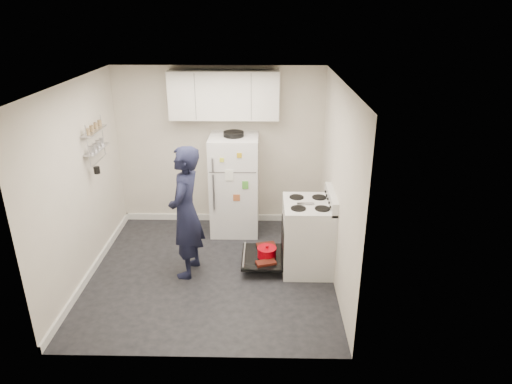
{
  "coord_description": "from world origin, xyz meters",
  "views": [
    {
      "loc": [
        0.7,
        -5.23,
        3.32
      ],
      "look_at": [
        0.59,
        0.27,
        1.05
      ],
      "focal_mm": 32.0,
      "sensor_mm": 36.0,
      "label": 1
    }
  ],
  "objects_px": {
    "electric_range": "(307,236)",
    "refrigerator": "(235,184)",
    "person": "(186,213)",
    "open_oven_door": "(264,255)"
  },
  "relations": [
    {
      "from": "electric_range",
      "to": "refrigerator",
      "type": "height_order",
      "value": "refrigerator"
    },
    {
      "from": "open_oven_door",
      "to": "refrigerator",
      "type": "bearing_deg",
      "value": 112.52
    },
    {
      "from": "electric_range",
      "to": "person",
      "type": "relative_size",
      "value": 0.63
    },
    {
      "from": "open_oven_door",
      "to": "refrigerator",
      "type": "distance_m",
      "value": 1.33
    },
    {
      "from": "refrigerator",
      "to": "person",
      "type": "bearing_deg",
      "value": -113.15
    },
    {
      "from": "open_oven_door",
      "to": "refrigerator",
      "type": "height_order",
      "value": "refrigerator"
    },
    {
      "from": "electric_range",
      "to": "refrigerator",
      "type": "bearing_deg",
      "value": 132.95
    },
    {
      "from": "refrigerator",
      "to": "person",
      "type": "relative_size",
      "value": 0.91
    },
    {
      "from": "refrigerator",
      "to": "person",
      "type": "xyz_separation_m",
      "value": [
        -0.54,
        -1.26,
        0.11
      ]
    },
    {
      "from": "open_oven_door",
      "to": "person",
      "type": "relative_size",
      "value": 0.41
    }
  ]
}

